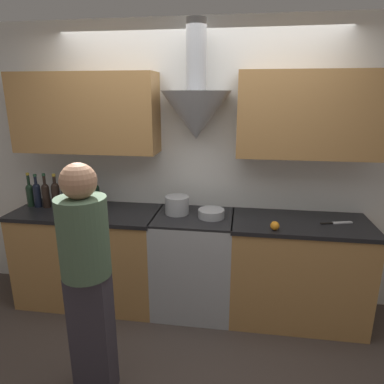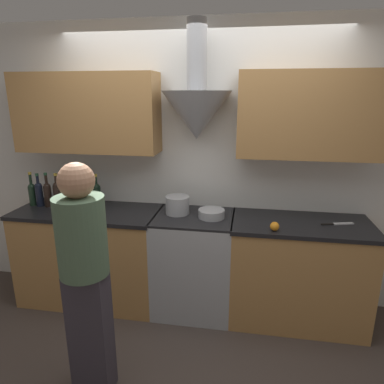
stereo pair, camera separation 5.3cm
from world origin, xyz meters
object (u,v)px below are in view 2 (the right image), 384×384
at_px(wine_bottle_4, 68,194).
at_px(orange_fruit, 275,226).
at_px(stock_pot, 177,205).
at_px(wine_bottle_5, 78,193).
at_px(wine_bottle_6, 88,195).
at_px(wine_bottle_1, 39,193).
at_px(wine_bottle_0, 32,193).
at_px(wine_bottle_3, 57,193).
at_px(person_foreground_left, 85,272).
at_px(wine_bottle_2, 48,193).
at_px(stove_range, 194,263).
at_px(wine_bottle_7, 97,195).
at_px(mixing_bowl, 211,214).

distance_m(wine_bottle_4, orange_fruit, 1.93).
bearing_deg(orange_fruit, stock_pot, 162.28).
height_order(wine_bottle_5, wine_bottle_6, wine_bottle_5).
bearing_deg(wine_bottle_1, wine_bottle_4, 2.06).
bearing_deg(wine_bottle_4, wine_bottle_0, 179.86).
relative_size(wine_bottle_0, wine_bottle_3, 1.00).
bearing_deg(person_foreground_left, wine_bottle_2, 129.89).
bearing_deg(orange_fruit, person_foreground_left, -146.05).
distance_m(wine_bottle_2, orange_fruit, 2.12).
distance_m(wine_bottle_2, wine_bottle_3, 0.10).
height_order(wine_bottle_3, wine_bottle_6, wine_bottle_6).
relative_size(wine_bottle_6, person_foreground_left, 0.21).
bearing_deg(stove_range, orange_fruit, -18.29).
distance_m(wine_bottle_2, wine_bottle_5, 0.31).
bearing_deg(wine_bottle_2, wine_bottle_7, 0.89).
bearing_deg(wine_bottle_4, wine_bottle_6, -2.46).
relative_size(wine_bottle_1, mixing_bowl, 1.39).
bearing_deg(person_foreground_left, orange_fruit, 33.95).
height_order(stock_pot, orange_fruit, stock_pot).
height_order(stove_range, wine_bottle_7, wine_bottle_7).
distance_m(wine_bottle_2, person_foreground_left, 1.41).
bearing_deg(stove_range, stock_pot, 164.77).
height_order(wine_bottle_4, wine_bottle_7, same).
xyz_separation_m(wine_bottle_2, orange_fruit, (2.10, -0.26, -0.10)).
height_order(wine_bottle_5, stock_pot, wine_bottle_5).
relative_size(wine_bottle_3, wine_bottle_5, 0.96).
height_order(wine_bottle_1, wine_bottle_4, wine_bottle_4).
distance_m(wine_bottle_0, wine_bottle_3, 0.27).
relative_size(wine_bottle_1, wine_bottle_2, 0.97).
bearing_deg(wine_bottle_1, mixing_bowl, -1.71).
bearing_deg(wine_bottle_7, wine_bottle_0, 179.44).
distance_m(wine_bottle_7, mixing_bowl, 1.09).
xyz_separation_m(wine_bottle_2, wine_bottle_4, (0.20, 0.01, 0.00)).
xyz_separation_m(stove_range, wine_bottle_1, (-1.51, 0.04, 0.59)).
bearing_deg(wine_bottle_6, orange_fruit, -8.85).
bearing_deg(mixing_bowl, person_foreground_left, -123.57).
height_order(orange_fruit, person_foreground_left, person_foreground_left).
bearing_deg(wine_bottle_3, wine_bottle_0, 177.98).
distance_m(stove_range, stock_pot, 0.56).
height_order(stove_range, wine_bottle_2, wine_bottle_2).
relative_size(wine_bottle_3, orange_fruit, 4.56).
distance_m(mixing_bowl, orange_fruit, 0.57).
height_order(wine_bottle_1, person_foreground_left, person_foreground_left).
bearing_deg(wine_bottle_7, stock_pot, 0.11).
bearing_deg(wine_bottle_4, stock_pot, -0.22).
xyz_separation_m(wine_bottle_2, wine_bottle_3, (0.10, 0.00, 0.01)).
distance_m(stove_range, mixing_bowl, 0.52).
height_order(stove_range, wine_bottle_0, wine_bottle_0).
bearing_deg(orange_fruit, wine_bottle_3, 172.48).
height_order(stock_pot, person_foreground_left, person_foreground_left).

